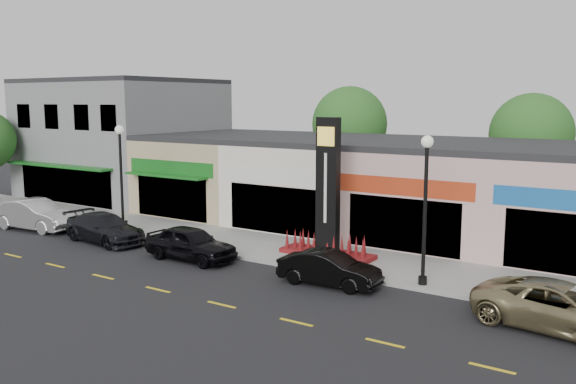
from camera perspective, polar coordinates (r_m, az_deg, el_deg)
name	(u,v)px	position (r m, az deg, el deg)	size (l,w,h in m)	color
ground	(212,271)	(25.11, -7.16, -7.33)	(120.00, 120.00, 0.00)	black
sidewalk	(273,248)	(28.42, -1.44, -5.22)	(52.00, 4.30, 0.15)	gray
curb	(243,258)	(26.66, -4.21, -6.17)	(52.00, 0.20, 0.15)	gray
building_grey_2story	(122,139)	(45.10, -15.26, 4.83)	(12.00, 10.95, 8.30)	slate
shop_beige	(226,172)	(38.66, -5.80, 1.92)	(7.00, 10.85, 4.80)	tan
shop_cream	(322,179)	(34.71, 3.22, 1.19)	(7.00, 10.01, 4.80)	beige
shop_pink_w	(442,189)	(31.81, 14.19, 0.26)	(7.00, 10.01, 4.80)	#C59E96
tree_rear_west	(350,124)	(42.69, 5.78, 6.34)	(5.20, 5.20, 7.83)	#382619
tree_rear_mid	(531,134)	(38.65, 21.80, 5.05)	(4.80, 4.80, 7.29)	#382619
lamp_west_near	(121,168)	(31.77, -15.37, 2.17)	(0.44, 0.44, 5.47)	black
lamp_east_near	(425,195)	(22.46, 12.74, -0.28)	(0.44, 0.44, 5.47)	black
pylon_sign	(328,208)	(26.27, 3.73, -1.47)	(4.20, 1.30, 6.00)	#621110
car_white_van	(35,215)	(35.16, -22.58, -1.98)	(4.94, 1.72, 1.63)	#BCBCBC
car_dark_sedan	(105,228)	(30.96, -16.77, -3.26)	(4.81, 1.95, 1.40)	black
car_black_sedan	(191,243)	(26.72, -9.10, -4.76)	(4.33, 1.74, 1.47)	black
car_black_conv	(329,269)	(22.91, 3.89, -7.18)	(3.88, 1.35, 1.28)	black
car_gold_suv	(563,307)	(20.27, 24.33, -9.81)	(5.18, 2.39, 1.44)	#93855D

